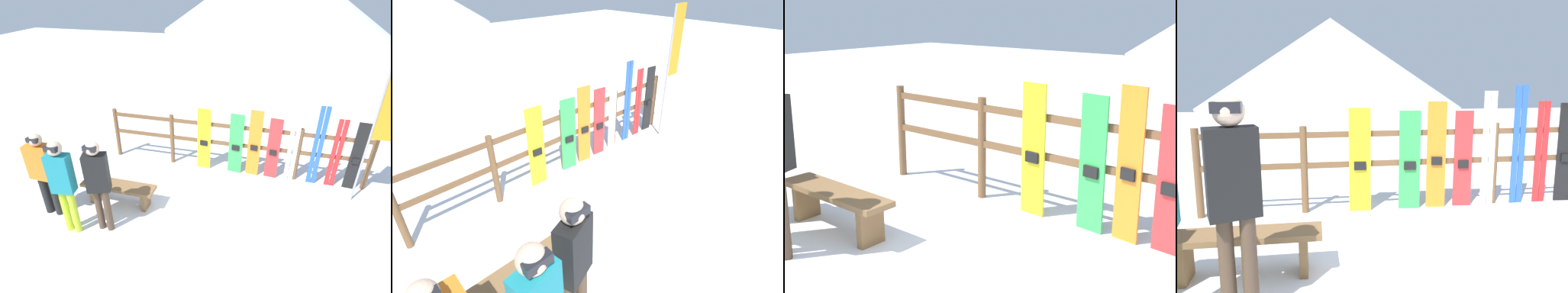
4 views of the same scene
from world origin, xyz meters
TOP-DOWN VIEW (x-y plane):
  - ground_plane at (0.00, 0.00)m, footprint 40.00×40.00m
  - fence at (0.00, 2.17)m, footprint 5.76×0.10m
  - bench at (-1.94, 0.43)m, footprint 1.46×0.36m
  - person_black at (-1.86, -0.27)m, footprint 0.42×0.32m
  - snowboard_yellow at (-0.64, 2.11)m, footprint 0.31×0.07m
  - snowboard_green at (0.09, 2.11)m, footprint 0.31×0.08m
  - snowboard_orange at (0.49, 2.11)m, footprint 0.28×0.08m
  - snowboard_red at (0.90, 2.11)m, footprint 0.27×0.07m
  - ski_pair_white at (1.29, 2.11)m, footprint 0.19×0.02m
  - ski_pair_blue at (1.77, 2.11)m, footprint 0.19×0.02m
  - ski_pair_red at (2.15, 2.11)m, footprint 0.20×0.02m
  - snowboard_black_stripe at (2.54, 2.11)m, footprint 0.24×0.07m
  - rental_flag at (2.65, 1.70)m, footprint 0.40×0.04m

SIDE VIEW (x-z plane):
  - ground_plane at x=0.00m, z-range 0.00..0.00m
  - bench at x=-1.94m, z-range 0.11..0.56m
  - snowboard_red at x=0.90m, z-range 0.00..1.43m
  - snowboard_green at x=0.09m, z-range 0.00..1.44m
  - fence at x=0.00m, z-range 0.12..1.35m
  - snowboard_yellow at x=-0.64m, z-range 0.00..1.49m
  - snowboard_black_stripe at x=2.54m, z-range 0.00..1.52m
  - ski_pair_red at x=2.15m, z-range 0.00..1.56m
  - snowboard_orange at x=0.49m, z-range 0.00..1.56m
  - ski_pair_white at x=1.29m, z-range 0.00..1.71m
  - ski_pair_blue at x=1.77m, z-range 0.00..1.79m
  - person_black at x=-1.86m, z-range 0.18..1.95m
  - rental_flag at x=2.65m, z-range 0.40..3.22m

